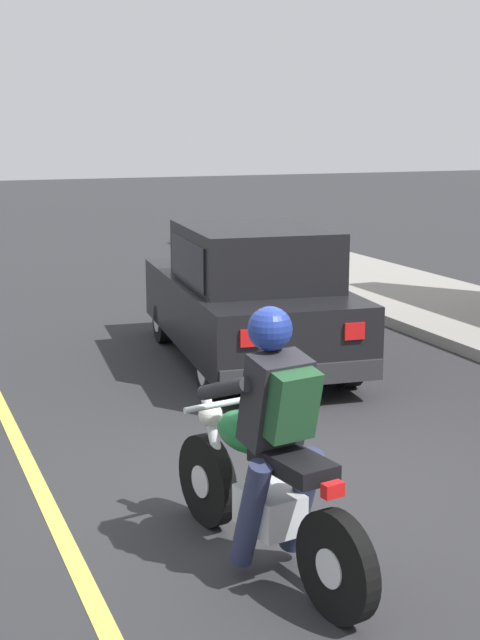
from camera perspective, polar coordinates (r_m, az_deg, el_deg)
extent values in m
plane|color=#2B2B2D|center=(6.65, 4.32, -10.95)|extent=(80.00, 80.00, 0.00)
cube|color=#D1C64C|center=(8.90, -15.10, -5.24)|extent=(0.12, 19.80, 0.01)
cylinder|color=black|center=(6.04, -2.12, -10.20)|extent=(0.20, 0.63, 0.62)
cylinder|color=silver|center=(6.04, -2.12, -10.20)|extent=(0.15, 0.23, 0.22)
cylinder|color=black|center=(4.98, 6.21, -15.39)|extent=(0.20, 0.63, 0.62)
cylinder|color=silver|center=(4.98, 6.21, -15.39)|extent=(0.15, 0.23, 0.22)
cube|color=silver|center=(5.42, 1.91, -12.00)|extent=(0.34, 0.44, 0.24)
ellipsoid|color=#196B33|center=(5.46, 0.47, -7.17)|extent=(0.38, 0.56, 0.24)
cube|color=black|center=(5.10, 3.39, -9.10)|extent=(0.35, 0.60, 0.10)
cylinder|color=silver|center=(5.84, -1.65, -7.67)|extent=(0.12, 0.33, 0.68)
cylinder|color=silver|center=(5.65, -1.05, -5.36)|extent=(0.56, 0.13, 0.04)
sphere|color=silver|center=(5.83, -1.91, -6.05)|extent=(0.16, 0.16, 0.16)
cylinder|color=silver|center=(5.26, 5.89, -14.09)|extent=(0.17, 0.56, 0.08)
cube|color=red|center=(4.84, 5.95, -10.76)|extent=(0.13, 0.08, 0.08)
cylinder|color=#282D4C|center=(5.26, 0.67, -12.31)|extent=(0.20, 0.37, 0.71)
cylinder|color=#282D4C|center=(5.45, 3.93, -11.45)|extent=(0.20, 0.37, 0.71)
cube|color=#232328|center=(5.14, 2.27, -5.16)|extent=(0.39, 0.38, 0.57)
cylinder|color=#232328|center=(5.21, -1.03, -4.42)|extent=(0.18, 0.53, 0.26)
cylinder|color=#232328|center=(5.42, 2.61, -3.77)|extent=(0.18, 0.53, 0.26)
sphere|color=navy|center=(5.08, 1.93, -0.57)|extent=(0.26, 0.26, 0.26)
cube|color=#1E4728|center=(5.00, 3.31, -5.40)|extent=(0.32, 0.28, 0.42)
cylinder|color=black|center=(11.03, -4.91, 0.11)|extent=(0.25, 0.62, 0.60)
cylinder|color=silver|center=(11.03, -4.91, 0.11)|extent=(0.24, 0.35, 0.33)
cylinder|color=black|center=(11.38, 2.23, 0.53)|extent=(0.25, 0.62, 0.60)
cylinder|color=silver|center=(11.38, 2.23, 0.53)|extent=(0.24, 0.35, 0.33)
cylinder|color=black|center=(8.75, -1.89, -3.08)|extent=(0.25, 0.62, 0.60)
cylinder|color=silver|center=(8.75, -1.89, -3.08)|extent=(0.24, 0.35, 0.33)
cylinder|color=black|center=(9.19, 6.86, -2.41)|extent=(0.25, 0.62, 0.60)
cylinder|color=silver|center=(9.19, 6.86, -2.41)|extent=(0.24, 0.35, 0.33)
cube|color=black|center=(9.99, 0.44, 0.63)|extent=(2.04, 3.86, 0.70)
cube|color=black|center=(9.64, 0.86, 4.07)|extent=(1.64, 2.05, 0.66)
cube|color=black|center=(10.48, -0.51, 4.46)|extent=(1.36, 0.49, 0.51)
cube|color=black|center=(9.47, -3.35, 3.77)|extent=(0.20, 1.51, 0.46)
cube|color=black|center=(9.88, 4.91, 4.11)|extent=(0.20, 1.51, 0.46)
cube|color=silver|center=(11.63, -4.54, 2.86)|extent=(0.24, 0.07, 0.14)
cube|color=red|center=(8.08, 0.68, -1.16)|extent=(0.20, 0.06, 0.16)
cube|color=silver|center=(11.87, 0.28, 3.08)|extent=(0.24, 0.07, 0.14)
cube|color=red|center=(8.42, 7.33, -0.71)|extent=(0.20, 0.06, 0.16)
cube|color=#28282B|center=(11.77, -2.06, 1.17)|extent=(1.61, 0.30, 0.20)
cube|color=#28282B|center=(8.36, 3.96, -3.49)|extent=(1.61, 0.30, 0.20)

